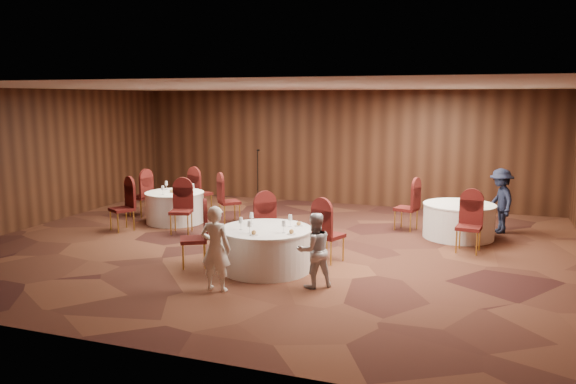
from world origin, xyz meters
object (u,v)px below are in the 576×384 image
(woman_a, at_px, (216,248))
(woman_b, at_px, (314,250))
(table_main, at_px, (266,249))
(mic_stand, at_px, (258,188))
(table_left, at_px, (175,207))
(table_right, at_px, (459,220))
(man_c, at_px, (500,201))

(woman_a, bearing_deg, woman_b, -154.63)
(table_main, xyz_separation_m, mic_stand, (-2.53, 5.69, 0.07))
(table_main, bearing_deg, mic_stand, 113.93)
(mic_stand, xyz_separation_m, woman_b, (3.59, -6.30, 0.16))
(woman_a, bearing_deg, table_left, -52.47)
(table_right, height_order, woman_a, woman_a)
(table_main, distance_m, table_left, 4.45)
(woman_b, height_order, man_c, man_c)
(table_left, distance_m, mic_stand, 3.07)
(woman_b, bearing_deg, table_left, -75.65)
(table_right, relative_size, woman_b, 1.26)
(mic_stand, bearing_deg, man_c, -12.26)
(table_left, bearing_deg, woman_b, -36.57)
(woman_a, distance_m, man_c, 7.00)
(table_right, distance_m, woman_b, 4.58)
(table_main, bearing_deg, table_left, 141.48)
(table_left, distance_m, woman_a, 5.14)
(woman_a, xyz_separation_m, woman_b, (1.40, 0.67, -0.07))
(table_left, xyz_separation_m, man_c, (7.39, 1.52, 0.35))
(mic_stand, distance_m, woman_a, 7.31)
(woman_a, relative_size, woman_b, 1.12)
(table_main, relative_size, table_right, 1.06)
(mic_stand, relative_size, man_c, 1.07)
(table_left, relative_size, table_right, 0.92)
(table_right, relative_size, mic_stand, 0.98)
(table_main, xyz_separation_m, woman_b, (1.07, -0.60, 0.23))
(table_right, height_order, woman_b, woman_b)
(woman_b, bearing_deg, mic_stand, -99.36)
(table_main, relative_size, table_left, 1.15)
(table_left, height_order, table_right, same)
(woman_a, height_order, woman_b, woman_a)
(mic_stand, xyz_separation_m, man_c, (6.44, -1.40, 0.27))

